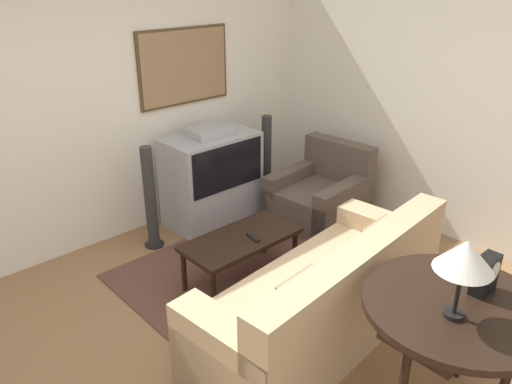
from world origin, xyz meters
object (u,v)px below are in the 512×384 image
at_px(coffee_table, 241,242).
at_px(table_lamp, 465,257).
at_px(couch, 325,299).
at_px(tv, 212,178).
at_px(armchair, 320,196).
at_px(mantel_clock, 485,274).
at_px(speaker_tower_right, 266,162).
at_px(console_table, 455,313).
at_px(speaker_tower_left, 150,201).

bearing_deg(coffee_table, table_lamp, -94.65).
height_order(couch, table_lamp, table_lamp).
distance_m(tv, armchair, 1.19).
xyz_separation_m(coffee_table, mantel_clock, (0.18, -1.94, 0.54)).
xyz_separation_m(coffee_table, speaker_tower_right, (1.30, 1.05, 0.10)).
bearing_deg(armchair, tv, -135.47).
bearing_deg(couch, console_table, 83.82).
height_order(console_table, table_lamp, table_lamp).
bearing_deg(console_table, armchair, 56.85).
bearing_deg(speaker_tower_left, table_lamp, -88.41).
relative_size(tv, speaker_tower_right, 1.02).
distance_m(coffee_table, speaker_tower_right, 1.67).
height_order(coffee_table, mantel_clock, mantel_clock).
relative_size(tv, console_table, 1.01).
relative_size(table_lamp, mantel_clock, 2.02).
relative_size(tv, mantel_clock, 4.57).
distance_m(tv, coffee_table, 1.20).
relative_size(armchair, speaker_tower_left, 0.94).
height_order(armchair, console_table, armchair).
distance_m(table_lamp, speaker_tower_right, 3.39).
bearing_deg(coffee_table, couch, -90.61).
xyz_separation_m(armchair, coffee_table, (-1.41, -0.31, 0.12)).
distance_m(console_table, speaker_tower_left, 2.96).
xyz_separation_m(tv, coffee_table, (-0.53, -1.08, -0.11)).
xyz_separation_m(couch, coffee_table, (0.01, 0.95, 0.07)).
bearing_deg(tv, armchair, -40.86).
bearing_deg(mantel_clock, speaker_tower_left, 97.96).
xyz_separation_m(mantel_clock, speaker_tower_left, (-0.42, 2.99, -0.44)).
height_order(couch, speaker_tower_right, speaker_tower_right).
xyz_separation_m(coffee_table, console_table, (-0.03, -1.90, 0.36)).
bearing_deg(armchair, table_lamp, -39.49).
height_order(armchair, speaker_tower_right, speaker_tower_right).
bearing_deg(speaker_tower_right, speaker_tower_left, 180.00).
bearing_deg(coffee_table, mantel_clock, -84.79).
bearing_deg(armchair, mantel_clock, -33.34).
bearing_deg(armchair, speaker_tower_left, -118.56).
bearing_deg(table_lamp, mantel_clock, -0.18).
xyz_separation_m(table_lamp, speaker_tower_right, (1.46, 2.99, -0.70)).
bearing_deg(tv, mantel_clock, -96.65).
relative_size(couch, mantel_clock, 9.46).
xyz_separation_m(tv, console_table, (-0.56, -2.98, 0.24)).
height_order(armchair, mantel_clock, mantel_clock).
height_order(tv, console_table, tv).
bearing_deg(table_lamp, couch, 81.52).
xyz_separation_m(tv, armchair, (0.88, -0.76, -0.23)).
relative_size(table_lamp, speaker_tower_left, 0.45).
bearing_deg(table_lamp, speaker_tower_left, 91.59).
bearing_deg(speaker_tower_left, tv, 2.23).
height_order(coffee_table, speaker_tower_right, speaker_tower_right).
distance_m(tv, couch, 2.11).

